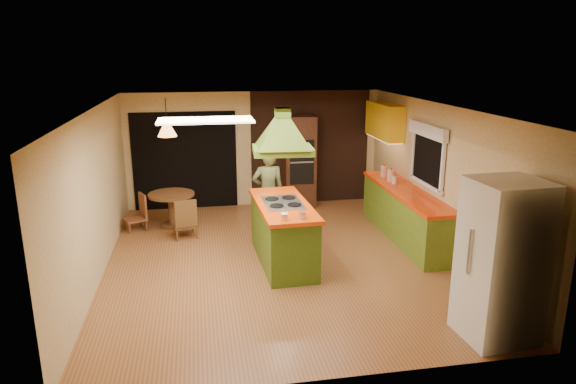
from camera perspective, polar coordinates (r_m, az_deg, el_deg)
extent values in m
plane|color=#965B31|center=(8.55, -1.16, -7.53)|extent=(6.50, 6.50, 0.00)
plane|color=beige|center=(11.29, -3.77, 4.76)|extent=(5.50, 0.00, 5.50)
plane|color=beige|center=(5.13, 4.50, -8.61)|extent=(5.50, 0.00, 5.50)
plane|color=beige|center=(8.20, -20.56, -0.31)|extent=(0.00, 6.50, 6.50)
plane|color=beige|center=(8.97, 16.43, 1.36)|extent=(0.00, 6.50, 6.50)
plane|color=silver|center=(7.91, -1.25, 9.38)|extent=(6.50, 6.50, 0.00)
cube|color=#381E14|center=(11.47, 2.48, 4.95)|extent=(2.64, 0.03, 2.50)
cube|color=black|center=(11.24, -11.37, 3.41)|extent=(2.20, 0.03, 2.10)
cube|color=olive|center=(9.59, 12.88, -2.60)|extent=(0.58, 3.00, 0.86)
cube|color=#E53807|center=(9.46, 13.05, 0.05)|extent=(0.62, 3.05, 0.06)
cube|color=yellow|center=(10.76, 10.68, 7.78)|extent=(0.34, 1.40, 0.70)
cube|color=black|center=(9.24, 15.32, 3.75)|extent=(0.03, 1.16, 0.96)
cube|color=white|center=(9.14, 15.24, 6.63)|extent=(0.10, 1.35, 0.22)
cube|color=white|center=(6.63, -9.15, 7.88)|extent=(1.20, 0.60, 0.03)
cube|color=#486C1B|center=(8.31, -0.56, -4.75)|extent=(0.81, 1.95, 0.94)
cube|color=#EA4507|center=(8.15, -0.57, -1.45)|extent=(0.88, 2.04, 0.06)
cube|color=silver|center=(8.14, -0.57, -1.19)|extent=(0.61, 0.86, 0.02)
cube|color=#53701C|center=(7.94, -0.59, 4.65)|extent=(0.95, 0.72, 0.11)
pyramid|color=#53701C|center=(7.86, -0.60, 8.23)|extent=(0.95, 0.72, 0.45)
cube|color=#53701C|center=(7.85, -0.60, 8.80)|extent=(0.22, 0.22, 0.15)
imported|color=#4F572E|center=(9.47, -2.22, 0.00)|extent=(0.61, 0.42, 1.63)
cube|color=white|center=(6.51, 22.65, -7.11)|extent=(0.85, 0.81, 1.94)
cube|color=#492717|center=(11.19, 1.24, 3.39)|extent=(0.66, 0.58, 2.00)
cube|color=black|center=(10.84, 1.57, 4.61)|extent=(0.52, 0.02, 0.45)
cube|color=black|center=(10.94, 1.55, 2.04)|extent=(0.52, 0.02, 0.45)
cylinder|color=brown|center=(10.17, -12.85, -0.27)|extent=(0.89, 0.89, 0.05)
cylinder|color=brown|center=(10.26, -12.75, -1.95)|extent=(0.14, 0.14, 0.62)
cylinder|color=brown|center=(10.36, -12.65, -3.59)|extent=(0.50, 0.50, 0.05)
cone|color=#FF9E3F|center=(9.92, -13.28, 6.71)|extent=(0.44, 0.44, 0.23)
cylinder|color=beige|center=(10.00, 11.37, 1.81)|extent=(0.20, 0.20, 0.22)
cylinder|color=beige|center=(10.34, 10.64, 2.25)|extent=(0.16, 0.16, 0.21)
cylinder|color=#F6E0C6|center=(9.83, 11.79, 1.31)|extent=(0.14, 0.14, 0.14)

